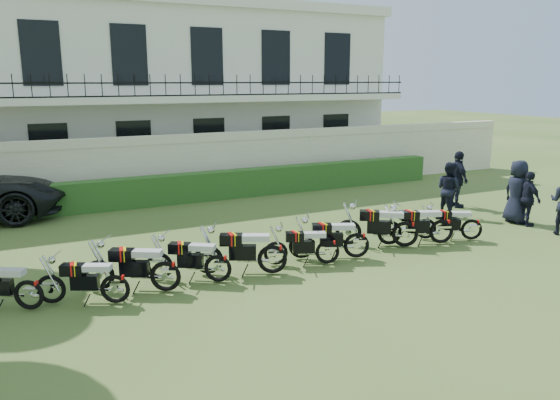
{
  "coord_description": "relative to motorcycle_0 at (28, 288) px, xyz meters",
  "views": [
    {
      "loc": [
        -5.71,
        -11.07,
        4.21
      ],
      "look_at": [
        0.54,
        1.58,
        1.09
      ],
      "focal_mm": 35.0,
      "sensor_mm": 36.0,
      "label": 1
    }
  ],
  "objects": [
    {
      "name": "ground",
      "position": [
        5.68,
        0.5,
        -0.46
      ],
      "size": [
        100.0,
        100.0,
        0.0
      ],
      "primitive_type": "plane",
      "color": "#395421",
      "rests_on": "ground"
    },
    {
      "name": "perimeter_wall",
      "position": [
        5.68,
        8.5,
        0.72
      ],
      "size": [
        30.0,
        0.35,
        2.3
      ],
      "color": "beige",
      "rests_on": "ground"
    },
    {
      "name": "hedge",
      "position": [
        6.68,
        7.7,
        0.04
      ],
      "size": [
        18.0,
        0.6,
        1.0
      ],
      "primitive_type": "cube",
      "color": "#204819",
      "rests_on": "ground"
    },
    {
      "name": "building",
      "position": [
        5.68,
        14.46,
        3.26
      ],
      "size": [
        20.4,
        9.6,
        7.4
      ],
      "color": "silver",
      "rests_on": "ground"
    },
    {
      "name": "motorcycle_0",
      "position": [
        0.0,
        0.0,
        0.0
      ],
      "size": [
        1.61,
        0.99,
        0.99
      ],
      "rotation": [
        0.0,
        0.0,
        1.04
      ],
      "color": "black",
      "rests_on": "ground"
    },
    {
      "name": "motorcycle_1",
      "position": [
        1.49,
        -0.41,
        -0.0
      ],
      "size": [
        1.65,
        0.9,
        0.98
      ],
      "rotation": [
        0.0,
        0.0,
        1.12
      ],
      "color": "black",
      "rests_on": "ground"
    },
    {
      "name": "motorcycle_2",
      "position": [
        2.5,
        -0.24,
        0.05
      ],
      "size": [
        1.78,
        1.07,
        1.09
      ],
      "rotation": [
        0.0,
        0.0,
        1.06
      ],
      "color": "black",
      "rests_on": "ground"
    },
    {
      "name": "motorcycle_3",
      "position": [
        3.63,
        -0.21,
        0.02
      ],
      "size": [
        1.6,
        1.13,
        1.02
      ],
      "rotation": [
        0.0,
        0.0,
        0.97
      ],
      "color": "black",
      "rests_on": "ground"
    },
    {
      "name": "motorcycle_4",
      "position": [
        4.88,
        -0.26,
        0.06
      ],
      "size": [
        1.9,
        1.03,
        1.12
      ],
      "rotation": [
        0.0,
        0.0,
        1.12
      ],
      "color": "black",
      "rests_on": "ground"
    },
    {
      "name": "motorcycle_5",
      "position": [
        6.31,
        -0.22,
        -0.01
      ],
      "size": [
        1.66,
        0.82,
        0.96
      ],
      "rotation": [
        0.0,
        0.0,
        1.18
      ],
      "color": "black",
      "rests_on": "ground"
    },
    {
      "name": "motorcycle_6",
      "position": [
        7.16,
        -0.17,
        0.03
      ],
      "size": [
        1.8,
        0.94,
        1.06
      ],
      "rotation": [
        0.0,
        0.0,
        1.14
      ],
      "color": "black",
      "rests_on": "ground"
    },
    {
      "name": "motorcycle_7",
      "position": [
        8.76,
        0.01,
        0.07
      ],
      "size": [
        1.79,
        1.27,
        1.14
      ],
      "rotation": [
        0.0,
        0.0,
        0.97
      ],
      "color": "black",
      "rests_on": "ground"
    },
    {
      "name": "motorcycle_8",
      "position": [
        9.81,
        -0.16,
        0.05
      ],
      "size": [
        1.92,
        0.91,
        1.1
      ],
      "rotation": [
        0.0,
        0.0,
        1.2
      ],
      "color": "black",
      "rests_on": "ground"
    },
    {
      "name": "motorcycle_9",
      "position": [
        10.77,
        -0.26,
        -0.01
      ],
      "size": [
        1.55,
        0.97,
        0.96
      ],
      "rotation": [
        0.0,
        0.0,
        1.03
      ],
      "color": "black",
      "rests_on": "ground"
    },
    {
      "name": "officer_2",
      "position": [
        13.36,
        0.16,
        0.35
      ],
      "size": [
        0.55,
        1.0,
        1.62
      ],
      "primitive_type": "imported",
      "rotation": [
        0.0,
        0.0,
        1.39
      ],
      "color": "black",
      "rests_on": "ground"
    },
    {
      "name": "officer_3",
      "position": [
        13.37,
        0.57,
        0.49
      ],
      "size": [
        0.65,
        0.95,
        1.89
      ],
      "primitive_type": "imported",
      "rotation": [
        0.0,
        0.0,
        1.52
      ],
      "color": "black",
      "rests_on": "ground"
    },
    {
      "name": "officer_4",
      "position": [
        12.11,
        2.08,
        0.41
      ],
      "size": [
        0.72,
        0.89,
        1.72
      ],
      "primitive_type": "imported",
      "rotation": [
        0.0,
        0.0,
        1.65
      ],
      "color": "black",
      "rests_on": "ground"
    },
    {
      "name": "officer_5",
      "position": [
        13.25,
        2.89,
        0.49
      ],
      "size": [
        0.71,
        1.19,
        1.9
      ],
      "primitive_type": "imported",
      "rotation": [
        0.0,
        0.0,
        1.33
      ],
      "color": "black",
      "rests_on": "ground"
    }
  ]
}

